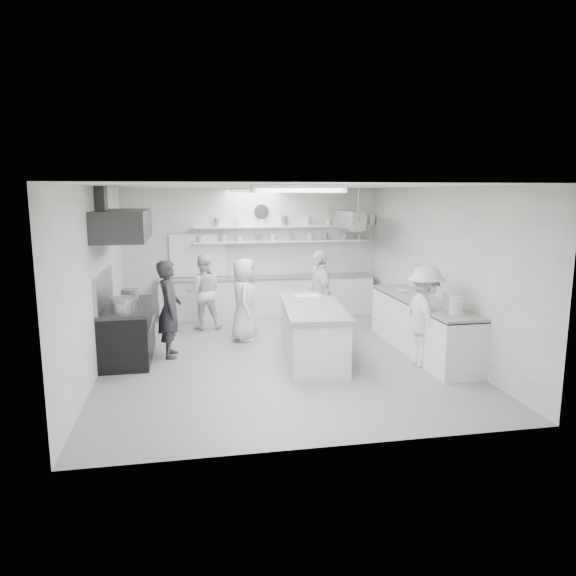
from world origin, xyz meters
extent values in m
cube|color=gray|center=(0.00, 0.00, -0.01)|extent=(6.00, 7.00, 0.02)
cube|color=white|center=(0.00, 0.00, 3.01)|extent=(6.00, 7.00, 0.02)
cube|color=silver|center=(0.00, 3.50, 1.50)|extent=(6.00, 0.04, 3.00)
cube|color=silver|center=(0.00, -3.50, 1.50)|extent=(6.00, 0.04, 3.00)
cube|color=silver|center=(-3.00, 0.00, 1.50)|extent=(0.04, 7.00, 3.00)
cube|color=silver|center=(3.00, 0.00, 1.50)|extent=(0.04, 7.00, 3.00)
cube|color=black|center=(-2.60, 0.40, 0.45)|extent=(0.80, 1.80, 0.90)
cube|color=#343435|center=(-2.60, 0.40, 2.35)|extent=(0.85, 2.00, 0.50)
cube|color=white|center=(0.30, 3.20, 0.46)|extent=(5.00, 0.60, 0.92)
cube|color=white|center=(0.70, 3.37, 1.75)|extent=(4.20, 0.26, 0.04)
cube|color=white|center=(0.70, 3.37, 2.10)|extent=(4.20, 0.26, 0.04)
cube|color=black|center=(-1.30, 3.48, 1.45)|extent=(1.30, 0.04, 1.00)
cylinder|color=silver|center=(0.20, 3.46, 2.45)|extent=(0.32, 0.05, 0.32)
cube|color=white|center=(2.65, -0.20, 0.47)|extent=(0.74, 3.30, 0.94)
cube|color=#9C9EA1|center=(2.00, 2.40, 2.30)|extent=(0.30, 1.60, 0.40)
cube|color=white|center=(0.00, -1.80, 2.94)|extent=(1.30, 0.25, 0.10)
cube|color=white|center=(0.00, 1.80, 2.94)|extent=(1.30, 0.25, 0.10)
cube|color=white|center=(0.60, -0.14, 0.46)|extent=(1.16, 2.55, 0.91)
cylinder|color=#9C9EA1|center=(-2.60, -0.04, 1.05)|extent=(0.43, 0.43, 0.27)
imported|color=#2A2B31|center=(-1.87, 0.37, 0.87)|extent=(0.42, 0.64, 1.73)
imported|color=silver|center=(-1.23, 2.26, 0.81)|extent=(0.80, 0.64, 1.61)
imported|color=silver|center=(-0.46, 1.21, 0.81)|extent=(0.62, 0.86, 1.63)
imported|color=silver|center=(1.02, 1.03, 0.89)|extent=(0.47, 1.06, 1.78)
imported|color=silver|center=(2.34, -0.94, 0.85)|extent=(0.64, 1.10, 1.70)
imported|color=#9C9EA1|center=(0.36, 0.13, 0.94)|extent=(0.24, 0.24, 0.06)
imported|color=white|center=(0.63, 0.43, 0.94)|extent=(0.21, 0.21, 0.06)
imported|color=white|center=(2.59, 0.62, 0.97)|extent=(0.32, 0.32, 0.06)
camera|label=1|loc=(-1.50, -9.03, 2.90)|focal=33.20mm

